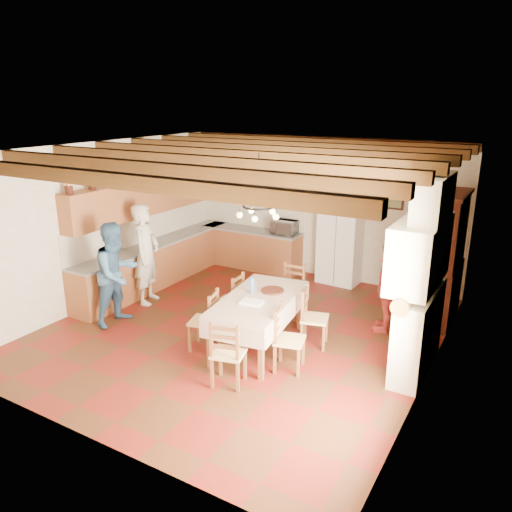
{
  "coord_description": "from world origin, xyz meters",
  "views": [
    {
      "loc": [
        4.04,
        -6.47,
        3.73
      ],
      "look_at": [
        0.1,
        0.3,
        1.25
      ],
      "focal_mm": 35.0,
      "sensor_mm": 36.0,
      "label": 1
    }
  ],
  "objects_px": {
    "chair_left_near": "(204,320)",
    "chair_end_near": "(228,352)",
    "chair_right_near": "(290,339)",
    "person_man": "(146,254)",
    "person_woman_blue": "(117,274)",
    "chair_right_far": "(315,317)",
    "chair_left_far": "(229,300)",
    "dining_table": "(259,303)",
    "person_woman_red": "(388,287)",
    "refrigerator": "(341,243)",
    "microwave": "(284,227)",
    "hutch": "(445,258)",
    "chair_end_far": "(290,292)"
  },
  "relations": [
    {
      "from": "person_woman_blue",
      "to": "microwave",
      "type": "distance_m",
      "value": 3.94
    },
    {
      "from": "chair_left_near",
      "to": "dining_table",
      "type": "bearing_deg",
      "value": 107.02
    },
    {
      "from": "chair_left_near",
      "to": "person_man",
      "type": "bearing_deg",
      "value": -131.2
    },
    {
      "from": "microwave",
      "to": "refrigerator",
      "type": "bearing_deg",
      "value": 4.37
    },
    {
      "from": "person_woman_red",
      "to": "chair_right_far",
      "type": "bearing_deg",
      "value": -39.36
    },
    {
      "from": "hutch",
      "to": "chair_left_near",
      "type": "xyz_separation_m",
      "value": [
        -2.93,
        -2.97,
        -0.65
      ]
    },
    {
      "from": "dining_table",
      "to": "chair_right_near",
      "type": "height_order",
      "value": "chair_right_near"
    },
    {
      "from": "refrigerator",
      "to": "microwave",
      "type": "distance_m",
      "value": 1.3
    },
    {
      "from": "chair_end_far",
      "to": "person_woman_blue",
      "type": "xyz_separation_m",
      "value": [
        -2.46,
        -1.66,
        0.41
      ]
    },
    {
      "from": "hutch",
      "to": "person_woman_blue",
      "type": "bearing_deg",
      "value": -148.36
    },
    {
      "from": "chair_left_near",
      "to": "chair_right_far",
      "type": "xyz_separation_m",
      "value": [
        1.44,
        0.95,
        0.0
      ]
    },
    {
      "from": "chair_left_far",
      "to": "person_woman_red",
      "type": "height_order",
      "value": "person_woman_red"
    },
    {
      "from": "chair_left_far",
      "to": "chair_left_near",
      "type": "bearing_deg",
      "value": 1.32
    },
    {
      "from": "person_man",
      "to": "person_woman_red",
      "type": "bearing_deg",
      "value": -95.48
    },
    {
      "from": "person_man",
      "to": "person_woman_blue",
      "type": "distance_m",
      "value": 0.97
    },
    {
      "from": "refrigerator",
      "to": "person_man",
      "type": "distance_m",
      "value": 4.0
    },
    {
      "from": "microwave",
      "to": "hutch",
      "type": "bearing_deg",
      "value": -14.38
    },
    {
      "from": "refrigerator",
      "to": "dining_table",
      "type": "height_order",
      "value": "refrigerator"
    },
    {
      "from": "refrigerator",
      "to": "chair_right_far",
      "type": "distance_m",
      "value": 3.06
    },
    {
      "from": "chair_right_near",
      "to": "chair_right_far",
      "type": "bearing_deg",
      "value": -14.98
    },
    {
      "from": "dining_table",
      "to": "chair_left_far",
      "type": "relative_size",
      "value": 2.12
    },
    {
      "from": "dining_table",
      "to": "person_woman_red",
      "type": "distance_m",
      "value": 2.21
    },
    {
      "from": "hutch",
      "to": "chair_left_near",
      "type": "bearing_deg",
      "value": -134.51
    },
    {
      "from": "chair_left_far",
      "to": "chair_end_near",
      "type": "relative_size",
      "value": 1.0
    },
    {
      "from": "person_woman_red",
      "to": "microwave",
      "type": "xyz_separation_m",
      "value": [
        -2.79,
        1.72,
        0.27
      ]
    },
    {
      "from": "chair_right_near",
      "to": "person_man",
      "type": "height_order",
      "value": "person_man"
    },
    {
      "from": "chair_left_near",
      "to": "person_woman_red",
      "type": "distance_m",
      "value": 3.05
    },
    {
      "from": "refrigerator",
      "to": "chair_end_near",
      "type": "height_order",
      "value": "refrigerator"
    },
    {
      "from": "refrigerator",
      "to": "hutch",
      "type": "height_order",
      "value": "hutch"
    },
    {
      "from": "chair_left_far",
      "to": "chair_end_far",
      "type": "bearing_deg",
      "value": 135.97
    },
    {
      "from": "refrigerator",
      "to": "chair_right_near",
      "type": "height_order",
      "value": "refrigerator"
    },
    {
      "from": "chair_left_far",
      "to": "chair_right_near",
      "type": "height_order",
      "value": "same"
    },
    {
      "from": "chair_left_near",
      "to": "chair_end_near",
      "type": "distance_m",
      "value": 1.11
    },
    {
      "from": "chair_right_far",
      "to": "person_woman_blue",
      "type": "height_order",
      "value": "person_woman_blue"
    },
    {
      "from": "chair_end_far",
      "to": "person_man",
      "type": "xyz_separation_m",
      "value": [
        -2.65,
        -0.72,
        0.47
      ]
    },
    {
      "from": "person_woman_red",
      "to": "chair_end_far",
      "type": "bearing_deg",
      "value": -81.57
    },
    {
      "from": "hutch",
      "to": "chair_right_far",
      "type": "height_order",
      "value": "hutch"
    },
    {
      "from": "chair_left_near",
      "to": "person_woman_red",
      "type": "xyz_separation_m",
      "value": [
        2.24,
        2.05,
        0.3
      ]
    },
    {
      "from": "refrigerator",
      "to": "microwave",
      "type": "bearing_deg",
      "value": -171.19
    },
    {
      "from": "dining_table",
      "to": "chair_right_far",
      "type": "relative_size",
      "value": 2.12
    },
    {
      "from": "dining_table",
      "to": "person_woman_blue",
      "type": "height_order",
      "value": "person_woman_blue"
    },
    {
      "from": "person_woman_blue",
      "to": "refrigerator",
      "type": "bearing_deg",
      "value": -30.14
    },
    {
      "from": "hutch",
      "to": "refrigerator",
      "type": "bearing_deg",
      "value": 157.19
    },
    {
      "from": "chair_left_far",
      "to": "person_woman_blue",
      "type": "height_order",
      "value": "person_woman_blue"
    },
    {
      "from": "chair_left_far",
      "to": "chair_end_far",
      "type": "distance_m",
      "value": 1.12
    },
    {
      "from": "chair_end_far",
      "to": "refrigerator",
      "type": "bearing_deg",
      "value": 84.73
    },
    {
      "from": "refrigerator",
      "to": "person_woman_red",
      "type": "relative_size",
      "value": 1.07
    },
    {
      "from": "person_woman_blue",
      "to": "chair_end_far",
      "type": "bearing_deg",
      "value": -52.41
    },
    {
      "from": "hutch",
      "to": "person_man",
      "type": "distance_m",
      "value": 5.33
    },
    {
      "from": "dining_table",
      "to": "person_woman_blue",
      "type": "relative_size",
      "value": 1.14
    }
  ]
}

